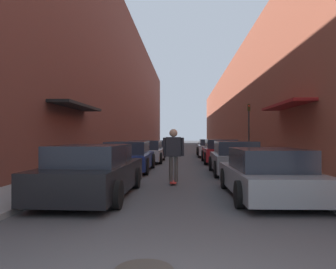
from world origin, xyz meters
TOP-DOWN VIEW (x-y plane):
  - ground at (0.00, 27.12)m, footprint 149.18×149.18m
  - curb_strip_left at (-4.12, 33.90)m, footprint 1.80×67.81m
  - curb_strip_right at (4.12, 33.90)m, footprint 1.80×67.81m
  - building_row_left at (-7.02, 33.90)m, footprint 4.90×67.81m
  - building_row_right at (7.02, 33.90)m, footprint 4.90×67.81m
  - parked_car_left_0 at (-2.15, 5.74)m, footprint 1.97×4.61m
  - parked_car_left_1 at (-2.28, 11.78)m, footprint 2.05×4.38m
  - parked_car_left_2 at (-2.08, 16.87)m, footprint 2.06×4.34m
  - parked_car_left_3 at (-2.14, 22.51)m, footprint 1.95×4.46m
  - parked_car_right_0 at (2.28, 5.87)m, footprint 2.00×4.32m
  - parked_car_right_1 at (2.26, 10.96)m, footprint 1.91×4.00m
  - parked_car_right_2 at (2.27, 16.51)m, footprint 2.03×4.18m
  - parked_car_right_3 at (2.22, 22.37)m, footprint 2.07×4.79m
  - skateboarder at (-0.17, 8.13)m, footprint 0.69×0.78m
  - traffic_light at (4.43, 19.16)m, footprint 0.16×0.22m

SIDE VIEW (x-z plane):
  - ground at x=0.00m, z-range 0.00..0.00m
  - curb_strip_left at x=-4.12m, z-range 0.00..0.12m
  - curb_strip_right at x=4.12m, z-range 0.00..0.12m
  - parked_car_right_0 at x=2.28m, z-range -0.03..1.22m
  - parked_car_left_3 at x=-2.14m, z-range -0.01..1.22m
  - parked_car_left_2 at x=-2.08m, z-range -0.02..1.27m
  - parked_car_left_1 at x=-2.28m, z-range -0.02..1.30m
  - parked_car_right_3 at x=2.22m, z-range -0.01..1.30m
  - parked_car_left_0 at x=-2.15m, z-range -0.03..1.32m
  - parked_car_right_1 at x=2.26m, z-range -0.03..1.32m
  - parked_car_right_2 at x=2.27m, z-range -0.02..1.34m
  - skateboarder at x=-0.17m, z-range 0.21..2.01m
  - traffic_light at x=4.43m, z-range 0.53..4.06m
  - building_row_right at x=7.02m, z-range 0.00..9.30m
  - building_row_left at x=-7.02m, z-range 0.00..13.36m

